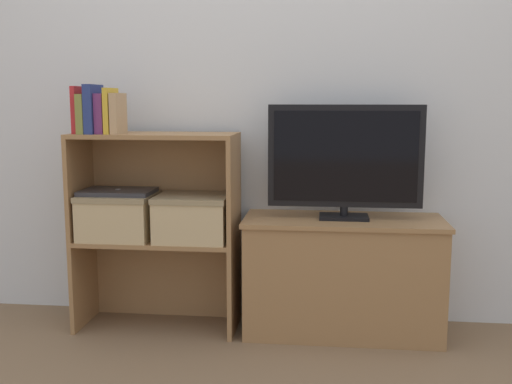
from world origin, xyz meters
The scene contains 15 objects.
ground_plane centered at (0.00, 0.00, 0.00)m, with size 16.00×16.00×0.00m, color brown.
wall_back centered at (0.00, 0.40, 1.20)m, with size 10.00×0.05×2.40m.
tv_stand centered at (0.40, 0.18, 0.27)m, with size 0.90×0.38×0.54m.
tv centered at (0.40, 0.18, 0.81)m, with size 0.69×0.14×0.51m.
bookshelf_lower_tier centered at (-0.46, 0.22, 0.27)m, with size 0.75×0.32×0.43m.
bookshelf_upper_tier centered at (-0.46, 0.22, 0.73)m, with size 0.75×0.32×0.49m.
book_crimson centered at (-0.80, 0.10, 1.02)m, with size 0.02×0.12×0.21m.
book_olive centered at (-0.76, 0.10, 1.00)m, with size 0.03×0.16×0.18m.
book_navy centered at (-0.73, 0.10, 1.03)m, with size 0.04×0.16×0.22m.
book_plum centered at (-0.68, 0.10, 1.01)m, with size 0.04×0.12×0.18m.
book_mustard centered at (-0.65, 0.10, 1.02)m, with size 0.02×0.15×0.20m.
book_tan centered at (-0.61, 0.10, 1.01)m, with size 0.03×0.15×0.18m.
storage_basket_left centered at (-0.64, 0.15, 0.54)m, with size 0.33×0.29×0.21m.
storage_basket_right centered at (-0.29, 0.15, 0.54)m, with size 0.33×0.29×0.21m.
laptop centered at (-0.64, 0.15, 0.65)m, with size 0.33×0.23×0.02m.
Camera 1 is at (0.30, -2.50, 1.06)m, focal length 42.00 mm.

